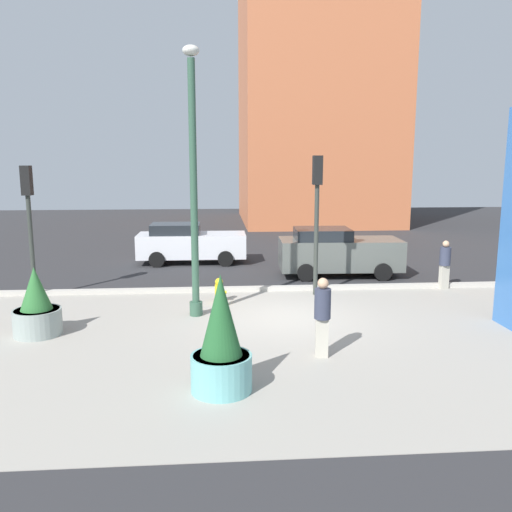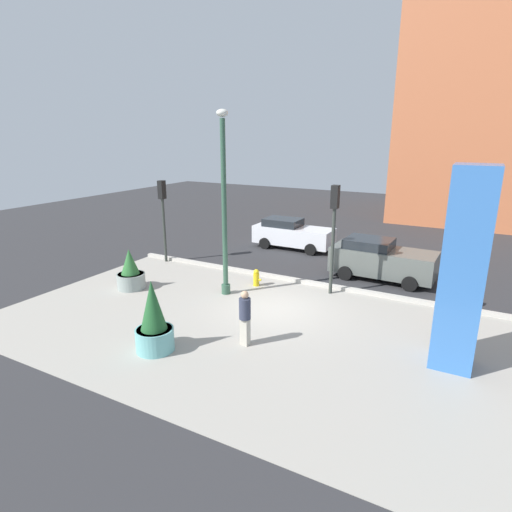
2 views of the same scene
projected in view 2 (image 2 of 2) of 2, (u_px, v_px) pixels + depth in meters
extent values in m
plane|color=#2D2D30|center=(313.00, 278.00, 19.26)|extent=(60.00, 60.00, 0.00)
cube|color=#9E998E|center=(248.00, 329.00, 14.20)|extent=(18.00, 10.00, 0.02)
cube|color=#B7B2A8|center=(305.00, 282.00, 18.50)|extent=(18.00, 0.24, 0.16)
cylinder|color=#335642|center=(226.00, 289.00, 17.31)|extent=(0.36, 0.36, 0.40)
cylinder|color=#335642|center=(224.00, 211.00, 16.40)|extent=(0.20, 0.20, 6.89)
ellipsoid|color=silver|center=(222.00, 113.00, 15.39)|extent=(0.44, 0.44, 0.28)
cube|color=#3870BC|center=(463.00, 271.00, 11.26)|extent=(1.11, 1.11, 5.61)
cylinder|color=gray|center=(131.00, 281.00, 17.87)|extent=(1.17, 1.17, 0.66)
cylinder|color=#382819|center=(131.00, 274.00, 17.78)|extent=(1.08, 1.08, 0.04)
cone|color=#2D6B33|center=(130.00, 262.00, 17.63)|extent=(0.77, 0.77, 1.06)
cylinder|color=#6BB2B2|center=(155.00, 340.00, 12.74)|extent=(1.15, 1.15, 0.71)
cylinder|color=#382819|center=(154.00, 329.00, 12.64)|extent=(1.06, 1.06, 0.04)
cone|color=#235B2D|center=(152.00, 305.00, 12.42)|extent=(0.79, 0.79, 1.54)
cylinder|color=gold|center=(256.00, 280.00, 18.18)|extent=(0.26, 0.26, 0.55)
sphere|color=gold|center=(256.00, 272.00, 18.08)|extent=(0.24, 0.24, 0.24)
cylinder|color=gold|center=(260.00, 280.00, 18.09)|extent=(0.12, 0.10, 0.10)
cylinder|color=#333833|center=(164.00, 231.00, 21.29)|extent=(0.14, 0.14, 3.24)
cube|color=black|center=(162.00, 190.00, 20.71)|extent=(0.28, 0.32, 0.90)
sphere|color=yellow|center=(164.00, 184.00, 20.78)|extent=(0.18, 0.18, 0.18)
cylinder|color=#333833|center=(332.00, 252.00, 16.90)|extent=(0.14, 0.14, 3.54)
cube|color=black|center=(335.00, 197.00, 16.28)|extent=(0.28, 0.32, 0.90)
sphere|color=red|center=(337.00, 189.00, 16.35)|extent=(0.18, 0.18, 0.18)
cube|color=silver|center=(294.00, 235.00, 23.99)|extent=(4.52, 1.74, 0.98)
cube|color=#1E2328|center=(283.00, 222.00, 24.11)|extent=(2.04, 1.52, 0.43)
cylinder|color=black|center=(322.00, 243.00, 24.19)|extent=(0.64, 0.22, 0.64)
cylinder|color=black|center=(311.00, 249.00, 22.75)|extent=(0.64, 0.22, 0.64)
cylinder|color=black|center=(278.00, 237.00, 25.48)|extent=(0.64, 0.22, 0.64)
cylinder|color=black|center=(265.00, 243.00, 24.05)|extent=(0.64, 0.22, 0.64)
cube|color=#565B56|center=(383.00, 261.00, 18.88)|extent=(4.57, 2.04, 1.12)
cube|color=#1E2328|center=(369.00, 243.00, 19.00)|extent=(2.08, 1.73, 0.41)
cylinder|color=black|center=(418.00, 272.00, 19.12)|extent=(0.65, 0.24, 0.64)
cylinder|color=black|center=(410.00, 284.00, 17.56)|extent=(0.65, 0.24, 0.64)
cylinder|color=black|center=(358.00, 262.00, 20.48)|extent=(0.65, 0.24, 0.64)
cylinder|color=black|center=(345.00, 273.00, 18.93)|extent=(0.65, 0.24, 0.64)
cube|color=#B2AD9E|center=(245.00, 332.00, 13.04)|extent=(0.31, 0.24, 0.89)
cylinder|color=#33384C|center=(245.00, 309.00, 12.82)|extent=(0.41, 0.41, 0.66)
sphere|color=tan|center=(245.00, 295.00, 12.70)|extent=(0.24, 0.24, 0.24)
cube|color=#B2AD9E|center=(450.00, 300.00, 15.60)|extent=(0.31, 0.24, 0.82)
cylinder|color=#33384C|center=(453.00, 282.00, 15.40)|extent=(0.41, 0.41, 0.61)
sphere|color=tan|center=(454.00, 271.00, 15.28)|extent=(0.22, 0.22, 0.22)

